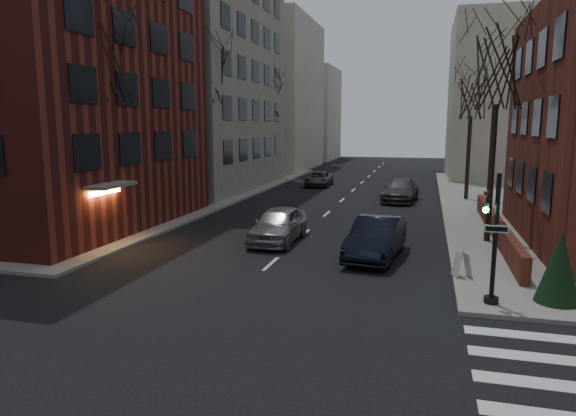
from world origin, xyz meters
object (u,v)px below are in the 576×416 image
object	(u,v)px
car_lane_far	(319,179)
sandwich_board	(462,264)
traffic_signal	(492,247)
streetlamp_near	(191,146)
streetlamp_far	(280,137)
car_lane_gray	(401,190)
tree_right_b	(472,95)
tree_left_a	(99,60)
tree_left_b	(207,74)
tree_right_a	(498,68)
car_lane_silver	(278,225)
parked_sedan	(376,238)
evergreen_shrub	(559,268)
tree_left_c	(268,97)

from	to	relation	value
car_lane_far	sandwich_board	xyz separation A→B (m)	(10.73, -26.37, -0.04)
traffic_signal	streetlamp_near	distance (m)	20.86
streetlamp_far	car_lane_gray	bearing A→B (deg)	-42.64
tree_right_b	streetlamp_far	xyz separation A→B (m)	(-17.00, 10.00, -3.35)
tree_left_a	tree_left_b	distance (m)	12.01
tree_right_a	tree_left_a	bearing A→B (deg)	-167.20
car_lane_silver	tree_right_b	bearing A→B (deg)	59.72
parked_sedan	sandwich_board	distance (m)	4.11
tree_left_b	car_lane_far	world-z (taller)	tree_left_b
tree_left_a	car_lane_silver	xyz separation A→B (m)	(8.00, 1.86, -7.63)
tree_left_b	evergreen_shrub	bearing A→B (deg)	-41.17
parked_sedan	car_lane_gray	world-z (taller)	parked_sedan
streetlamp_far	car_lane_silver	xyz separation A→B (m)	(7.40, -26.14, -3.40)
streetlamp_far	tree_left_a	bearing A→B (deg)	-91.23
car_lane_silver	traffic_signal	bearing A→B (deg)	-37.69
streetlamp_far	car_lane_gray	distance (m)	17.17
streetlamp_far	streetlamp_near	bearing A→B (deg)	-90.00
parked_sedan	traffic_signal	bearing A→B (deg)	-46.06
tree_left_c	traffic_signal	bearing A→B (deg)	-61.64
traffic_signal	tree_left_c	xyz separation A→B (m)	(-16.74, 31.01, 6.12)
car_lane_silver	evergreen_shrub	size ratio (longest dim) A/B	2.21
tree_right_b	sandwich_board	size ratio (longest dim) A/B	10.01
tree_right_b	sandwich_board	distance (m)	21.57
car_lane_far	evergreen_shrub	distance (m)	31.43
tree_left_b	car_lane_gray	distance (m)	15.98
tree_left_a	car_lane_gray	distance (m)	22.43
streetlamp_near	sandwich_board	size ratio (longest dim) A/B	6.85
streetlamp_near	sandwich_board	xyz separation A→B (m)	(15.50, -10.36, -3.63)
tree_left_b	evergreen_shrub	xyz separation A→B (m)	(18.76, -16.41, -7.65)
car_lane_silver	sandwich_board	distance (m)	9.13
streetlamp_far	tree_right_b	bearing A→B (deg)	-30.47
parked_sedan	evergreen_shrub	bearing A→B (deg)	-30.79
streetlamp_near	tree_left_c	bearing A→B (deg)	91.91
tree_right_a	parked_sedan	distance (m)	9.49
streetlamp_far	sandwich_board	size ratio (longest dim) A/B	6.85
car_lane_gray	sandwich_board	xyz separation A→B (m)	(3.13, -18.96, -0.18)
streetlamp_near	parked_sedan	size ratio (longest dim) A/B	1.23
traffic_signal	tree_left_b	bearing A→B (deg)	134.54
parked_sedan	sandwich_board	xyz separation A→B (m)	(3.30, -2.43, -0.24)
traffic_signal	tree_right_a	world-z (taller)	tree_right_a
sandwich_board	traffic_signal	bearing A→B (deg)	-95.07
tree_left_c	tree_right_b	size ratio (longest dim) A/B	1.06
car_lane_gray	car_lane_far	distance (m)	10.62
streetlamp_near	car_lane_gray	bearing A→B (deg)	34.83
tree_left_b	evergreen_shrub	size ratio (longest dim) A/B	4.87
sandwich_board	evergreen_shrub	xyz separation A→B (m)	(2.66, -2.05, 0.65)
tree_left_a	evergreen_shrub	size ratio (longest dim) A/B	4.63
tree_right_b	tree_right_a	bearing A→B (deg)	-90.00
tree_left_b	streetlamp_near	xyz separation A→B (m)	(0.60, -4.00, -4.68)
tree_right_a	tree_right_b	size ratio (longest dim) A/B	1.06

